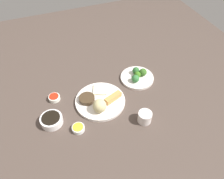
{
  "coord_description": "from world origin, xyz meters",
  "views": [
    {
      "loc": [
        -0.22,
        -0.75,
        0.94
      ],
      "look_at": [
        0.08,
        0.03,
        0.06
      ],
      "focal_mm": 35.63,
      "sensor_mm": 36.0,
      "label": 1
    }
  ],
  "objects_px": {
    "sauce_ramekin_hot_mustard": "(78,128)",
    "teacup": "(145,117)",
    "broccoli_plate": "(137,78)",
    "main_plate": "(100,101)",
    "sauce_ramekin_sweet_and_sour": "(54,98)",
    "soy_sauce_bowl": "(52,120)"
  },
  "relations": [
    {
      "from": "sauce_ramekin_hot_mustard",
      "to": "teacup",
      "type": "bearing_deg",
      "value": -11.49
    },
    {
      "from": "broccoli_plate",
      "to": "sauce_ramekin_hot_mustard",
      "type": "distance_m",
      "value": 0.48
    },
    {
      "from": "sauce_ramekin_hot_mustard",
      "to": "teacup",
      "type": "distance_m",
      "value": 0.33
    },
    {
      "from": "broccoli_plate",
      "to": "sauce_ramekin_hot_mustard",
      "type": "xyz_separation_m",
      "value": [
        -0.42,
        -0.22,
        0.0
      ]
    },
    {
      "from": "main_plate",
      "to": "sauce_ramekin_sweet_and_sour",
      "type": "height_order",
      "value": "sauce_ramekin_sweet_and_sour"
    },
    {
      "from": "broccoli_plate",
      "to": "sauce_ramekin_hot_mustard",
      "type": "height_order",
      "value": "sauce_ramekin_hot_mustard"
    },
    {
      "from": "main_plate",
      "to": "soy_sauce_bowl",
      "type": "relative_size",
      "value": 2.44
    },
    {
      "from": "broccoli_plate",
      "to": "soy_sauce_bowl",
      "type": "height_order",
      "value": "soy_sauce_bowl"
    },
    {
      "from": "broccoli_plate",
      "to": "sauce_ramekin_sweet_and_sour",
      "type": "relative_size",
      "value": 3.19
    },
    {
      "from": "sauce_ramekin_sweet_and_sour",
      "to": "broccoli_plate",
      "type": "bearing_deg",
      "value": -1.69
    },
    {
      "from": "main_plate",
      "to": "sauce_ramekin_sweet_and_sour",
      "type": "xyz_separation_m",
      "value": [
        -0.23,
        0.11,
        0.0
      ]
    },
    {
      "from": "soy_sauce_bowl",
      "to": "teacup",
      "type": "xyz_separation_m",
      "value": [
        0.44,
        -0.16,
        0.01
      ]
    },
    {
      "from": "soy_sauce_bowl",
      "to": "sauce_ramekin_hot_mustard",
      "type": "bearing_deg",
      "value": -38.65
    },
    {
      "from": "main_plate",
      "to": "sauce_ramekin_sweet_and_sour",
      "type": "distance_m",
      "value": 0.25
    },
    {
      "from": "teacup",
      "to": "main_plate",
      "type": "bearing_deg",
      "value": 130.27
    },
    {
      "from": "broccoli_plate",
      "to": "teacup",
      "type": "distance_m",
      "value": 0.31
    },
    {
      "from": "main_plate",
      "to": "broccoli_plate",
      "type": "xyz_separation_m",
      "value": [
        0.27,
        0.09,
        -0.0
      ]
    },
    {
      "from": "broccoli_plate",
      "to": "soy_sauce_bowl",
      "type": "relative_size",
      "value": 1.79
    },
    {
      "from": "sauce_ramekin_sweet_and_sour",
      "to": "main_plate",
      "type": "bearing_deg",
      "value": -25.23
    },
    {
      "from": "broccoli_plate",
      "to": "sauce_ramekin_hot_mustard",
      "type": "relative_size",
      "value": 3.19
    },
    {
      "from": "main_plate",
      "to": "broccoli_plate",
      "type": "relative_size",
      "value": 1.37
    },
    {
      "from": "broccoli_plate",
      "to": "teacup",
      "type": "relative_size",
      "value": 2.86
    }
  ]
}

